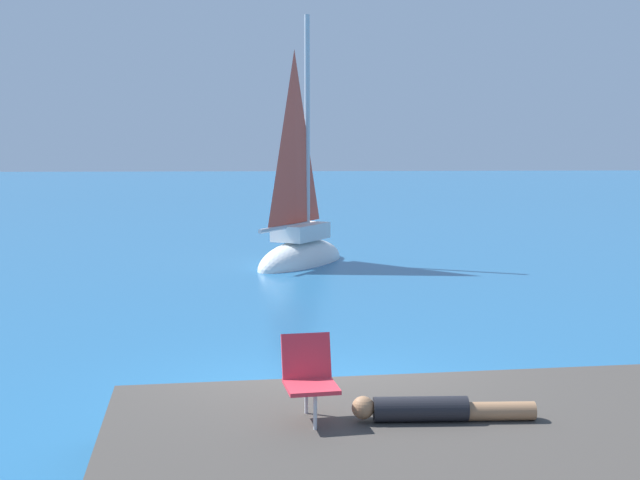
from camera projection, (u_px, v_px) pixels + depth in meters
The scene contains 7 objects.
ground_plane at pixel (314, 398), 10.60m from camera, with size 160.00×160.00×0.00m, color #236093.
shore_ledge at pixel (459, 465), 7.64m from camera, with size 6.54×4.03×0.59m, color #423D38.
boulder_seaward at pixel (203, 433), 9.33m from camera, with size 1.20×0.96×0.66m, color #3B403B.
boulder_inland at pixel (492, 410), 10.14m from camera, with size 1.12×0.89×0.62m, color #3F3632.
sailboat_near at pixel (300, 249), 22.12m from camera, with size 3.10×3.87×7.17m.
person_sunbather at pixel (434, 409), 7.96m from camera, with size 1.76×0.26×0.25m.
beach_chair at pixel (309, 374), 8.01m from camera, with size 0.55×0.65×0.80m.
Camera 1 is at (-0.56, -10.27, 3.25)m, focal length 46.87 mm.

